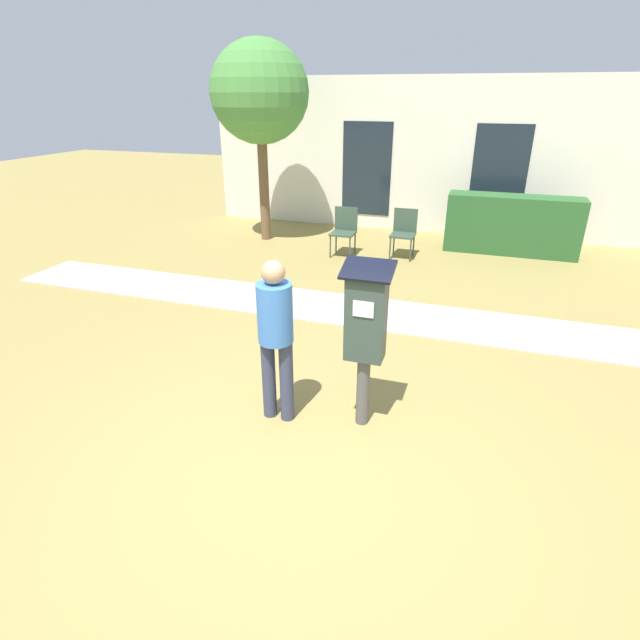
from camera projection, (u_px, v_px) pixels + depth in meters
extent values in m
plane|color=olive|center=(299.00, 462.00, 4.25)|extent=(40.00, 40.00, 0.00)
cube|color=#B7B2A8|center=(380.00, 314.00, 7.07)|extent=(12.00, 1.10, 0.02)
cube|color=silver|center=(432.00, 157.00, 10.68)|extent=(10.00, 0.24, 3.20)
cube|color=#19232D|center=(367.00, 169.00, 11.09)|extent=(1.10, 0.02, 2.00)
cube|color=#19232D|center=(499.00, 175.00, 10.29)|extent=(1.10, 0.02, 2.00)
cylinder|color=#4C4C4C|center=(363.00, 391.00, 4.63)|extent=(0.12, 0.12, 0.70)
cube|color=#2D3D38|center=(366.00, 317.00, 4.31)|extent=(0.34, 0.22, 0.80)
cube|color=silver|center=(363.00, 309.00, 4.16)|extent=(0.18, 0.01, 0.14)
cube|color=black|center=(368.00, 270.00, 4.13)|extent=(0.44, 0.31, 0.12)
cylinder|color=#333851|center=(269.00, 378.00, 4.71)|extent=(0.13, 0.13, 0.82)
cylinder|color=#333851|center=(287.00, 381.00, 4.66)|extent=(0.13, 0.13, 0.82)
cylinder|color=#386BB7|center=(275.00, 313.00, 4.40)|extent=(0.32, 0.32, 0.55)
sphere|color=tan|center=(273.00, 272.00, 4.24)|extent=(0.21, 0.21, 0.21)
cylinder|color=#334738|center=(330.00, 247.00, 9.40)|extent=(0.03, 0.03, 0.42)
cylinder|color=#334738|center=(350.00, 249.00, 9.29)|extent=(0.03, 0.03, 0.42)
cylinder|color=#334738|center=(336.00, 242.00, 9.72)|extent=(0.03, 0.03, 0.42)
cylinder|color=#334738|center=(355.00, 243.00, 9.62)|extent=(0.03, 0.03, 0.42)
cube|color=#334738|center=(343.00, 233.00, 9.41)|extent=(0.44, 0.44, 0.04)
cube|color=#334738|center=(346.00, 219.00, 9.49)|extent=(0.44, 0.04, 0.44)
cylinder|color=#334738|center=(390.00, 249.00, 9.28)|extent=(0.03, 0.03, 0.42)
cylinder|color=#334738|center=(410.00, 251.00, 9.17)|extent=(0.03, 0.03, 0.42)
cylinder|color=#334738|center=(394.00, 244.00, 9.61)|extent=(0.03, 0.03, 0.42)
cylinder|color=#334738|center=(414.00, 245.00, 9.50)|extent=(0.03, 0.03, 0.42)
cube|color=#334738|center=(403.00, 235.00, 9.29)|extent=(0.44, 0.44, 0.04)
cube|color=#334738|center=(405.00, 220.00, 9.37)|extent=(0.44, 0.04, 0.44)
cube|color=#285628|center=(512.00, 225.00, 9.56)|extent=(2.45, 0.60, 1.10)
cylinder|color=brown|center=(264.00, 186.00, 10.26)|extent=(0.20, 0.20, 2.20)
sphere|color=#47843D|center=(260.00, 92.00, 9.52)|extent=(1.90, 1.90, 1.90)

